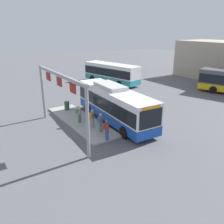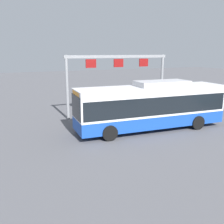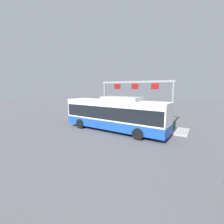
{
  "view_description": "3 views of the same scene",
  "coord_description": "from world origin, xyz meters",
  "px_view_note": "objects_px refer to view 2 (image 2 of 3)",
  "views": [
    {
      "loc": [
        17.31,
        -11.77,
        8.49
      ],
      "look_at": [
        0.67,
        -0.72,
        1.26
      ],
      "focal_mm": 37.45,
      "sensor_mm": 36.0,
      "label": 1
    },
    {
      "loc": [
        9.84,
        14.85,
        5.41
      ],
      "look_at": [
        2.44,
        -1.28,
        1.25
      ],
      "focal_mm": 40.97,
      "sensor_mm": 36.0,
      "label": 2
    },
    {
      "loc": [
        -7.49,
        13.11,
        4.27
      ],
      "look_at": [
        1.36,
        -1.88,
        1.57
      ],
      "focal_mm": 24.63,
      "sensor_mm": 36.0,
      "label": 3
    }
  ],
  "objects_px": {
    "bus_main": "(151,105)",
    "person_waiting_mid": "(127,108)",
    "person_boarding": "(92,111)",
    "person_waiting_near": "(113,110)",
    "trash_bin": "(183,108)",
    "person_waiting_far": "(141,106)"
  },
  "relations": [
    {
      "from": "person_waiting_far",
      "to": "person_waiting_near",
      "type": "bearing_deg",
      "value": -68.71
    },
    {
      "from": "person_boarding",
      "to": "trash_bin",
      "type": "relative_size",
      "value": 1.86
    },
    {
      "from": "person_boarding",
      "to": "person_waiting_mid",
      "type": "distance_m",
      "value": 2.83
    },
    {
      "from": "person_waiting_mid",
      "to": "person_waiting_far",
      "type": "xyz_separation_m",
      "value": [
        -1.61,
        -0.49,
        0.0
      ]
    },
    {
      "from": "person_boarding",
      "to": "person_waiting_near",
      "type": "relative_size",
      "value": 1.0
    },
    {
      "from": "person_waiting_near",
      "to": "person_waiting_mid",
      "type": "distance_m",
      "value": 1.29
    },
    {
      "from": "bus_main",
      "to": "person_waiting_mid",
      "type": "bearing_deg",
      "value": -76.25
    },
    {
      "from": "bus_main",
      "to": "person_waiting_near",
      "type": "bearing_deg",
      "value": -52.06
    },
    {
      "from": "bus_main",
      "to": "person_boarding",
      "type": "bearing_deg",
      "value": -38.59
    },
    {
      "from": "person_waiting_near",
      "to": "trash_bin",
      "type": "height_order",
      "value": "person_waiting_near"
    },
    {
      "from": "trash_bin",
      "to": "person_waiting_near",
      "type": "bearing_deg",
      "value": 0.67
    },
    {
      "from": "bus_main",
      "to": "trash_bin",
      "type": "distance_m",
      "value": 5.92
    },
    {
      "from": "person_waiting_mid",
      "to": "trash_bin",
      "type": "xyz_separation_m",
      "value": [
        -5.63,
        0.02,
        -0.44
      ]
    },
    {
      "from": "trash_bin",
      "to": "person_waiting_far",
      "type": "bearing_deg",
      "value": -7.22
    },
    {
      "from": "person_waiting_mid",
      "to": "bus_main",
      "type": "bearing_deg",
      "value": -17.43
    },
    {
      "from": "person_waiting_far",
      "to": "trash_bin",
      "type": "height_order",
      "value": "person_waiting_far"
    },
    {
      "from": "person_boarding",
      "to": "person_waiting_near",
      "type": "xyz_separation_m",
      "value": [
        -1.53,
        0.4,
        0.0
      ]
    },
    {
      "from": "person_waiting_near",
      "to": "person_waiting_mid",
      "type": "height_order",
      "value": "same"
    },
    {
      "from": "bus_main",
      "to": "person_waiting_near",
      "type": "distance_m",
      "value": 3.22
    },
    {
      "from": "bus_main",
      "to": "trash_bin",
      "type": "relative_size",
      "value": 12.1
    },
    {
      "from": "person_boarding",
      "to": "trash_bin",
      "type": "xyz_separation_m",
      "value": [
        -8.45,
        0.32,
        -0.44
      ]
    },
    {
      "from": "person_waiting_near",
      "to": "bus_main",
      "type": "bearing_deg",
      "value": 1.31
    }
  ]
}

